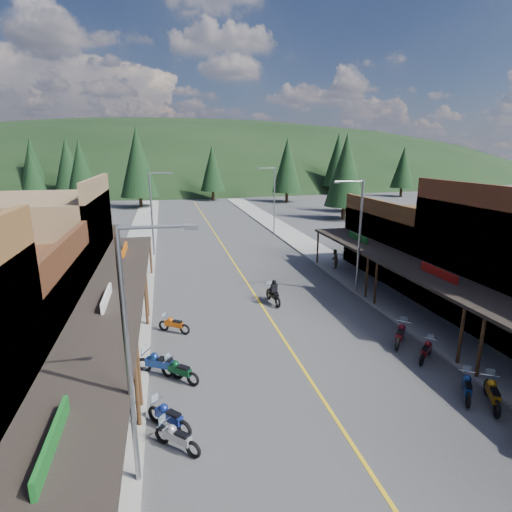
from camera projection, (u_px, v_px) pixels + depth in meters
ground at (297, 360)px, 19.38m from camera, size 220.00×220.00×0.00m
centerline at (230, 257)px, 38.23m from camera, size 0.15×90.00×0.01m
sidewalk_west at (136, 262)px, 36.34m from camera, size 3.40×94.00×0.15m
sidewalk_east at (316, 251)px, 40.10m from camera, size 3.40×94.00×0.15m
shop_west_3 at (43, 250)px, 26.16m from camera, size 10.90×10.20×8.20m
shop_east_3 at (414, 244)px, 32.37m from camera, size 10.90×10.20×6.20m
streetlight_0 at (133, 350)px, 11.09m from camera, size 2.16×0.18×8.00m
streetlight_1 at (153, 210)px, 37.48m from camera, size 2.16×0.18×8.00m
streetlight_2 at (358, 232)px, 27.29m from camera, size 2.16×0.18×8.00m
streetlight_3 at (273, 197)px, 48.03m from camera, size 2.16×0.18×8.00m
ridge_hill at (179, 179)px, 146.65m from camera, size 310.00×140.00×60.00m
pine_1 at (68, 165)px, 78.34m from camera, size 5.88×5.88×12.50m
pine_2 at (138, 162)px, 69.87m from camera, size 6.72×6.72×14.00m
pine_3 at (212, 168)px, 80.82m from camera, size 5.04×5.04×11.00m
pine_4 at (287, 165)px, 78.00m from camera, size 5.88×5.88×12.50m
pine_5 at (338, 160)px, 92.58m from camera, size 6.72×6.72×14.00m
pine_6 at (403, 167)px, 88.02m from camera, size 5.04×5.04×11.00m
pine_7 at (32, 164)px, 82.27m from camera, size 5.88×5.88×12.50m
pine_8 at (34, 182)px, 50.81m from camera, size 4.48×4.48×10.00m
pine_9 at (349, 173)px, 65.37m from camera, size 4.93×4.93×10.80m
pine_10 at (81, 172)px, 60.90m from camera, size 5.38×5.38×11.60m
pine_11 at (346, 170)px, 57.71m from camera, size 5.82×5.82×12.40m
bike_west_5 at (177, 437)px, 13.37m from camera, size 1.83×1.76×1.09m
bike_west_6 at (169, 416)px, 14.36m from camera, size 1.92×1.96×1.18m
bike_west_7 at (180, 370)px, 17.41m from camera, size 1.93×1.84×1.14m
bike_west_8 at (160, 363)px, 17.82m from camera, size 2.43×1.81×1.34m
bike_west_9 at (174, 324)px, 22.13m from camera, size 1.94×1.59×1.09m
bike_east_5 at (493, 392)px, 15.73m from camera, size 1.64×2.17×1.20m
bike_east_6 at (467, 386)px, 16.26m from camera, size 1.62×1.95×1.10m
bike_east_7 at (426, 350)px, 19.23m from camera, size 1.86×1.71×1.09m
bike_east_8 at (401, 333)px, 20.77m from camera, size 2.01×2.12×1.26m
rider_on_bike at (273, 293)px, 26.43m from camera, size 1.01×2.33×1.72m
pedestrian_east_b at (334, 259)px, 33.84m from camera, size 0.91×0.90×1.67m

